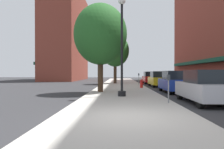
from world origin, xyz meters
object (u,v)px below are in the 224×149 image
at_px(parking_meter_near, 169,85).
at_px(car_silver, 205,87).
at_px(lamppost, 122,44).
at_px(car_red, 150,78).
at_px(car_yellow, 159,79).
at_px(parking_meter_far, 139,77).
at_px(fire_hydrant, 141,83).
at_px(car_blue, 175,82).
at_px(tree_near, 115,51).
at_px(tree_mid, 100,34).

relative_size(parking_meter_near, car_silver, 0.30).
xyz_separation_m(lamppost, car_red, (4.08, 17.22, -2.39)).
relative_size(parking_meter_near, car_yellow, 0.30).
relative_size(parking_meter_near, parking_meter_far, 1.00).
distance_m(fire_hydrant, car_silver, 9.47).
relative_size(car_blue, car_red, 1.00).
bearing_deg(lamppost, car_red, 76.68).
height_order(parking_meter_near, car_blue, car_blue).
xyz_separation_m(fire_hydrant, car_red, (2.19, 10.09, 0.29)).
relative_size(fire_hydrant, car_silver, 0.18).
relative_size(tree_near, car_yellow, 1.48).
bearing_deg(car_red, parking_meter_far, -114.67).
bearing_deg(car_red, lamppost, -104.61).
height_order(tree_near, tree_mid, tree_mid).
xyz_separation_m(car_yellow, car_red, (0.00, 6.66, 0.00)).
bearing_deg(tree_near, parking_meter_near, -81.19).
bearing_deg(parking_meter_far, parking_meter_near, -90.00).
distance_m(fire_hydrant, parking_meter_near, 10.00).
xyz_separation_m(parking_meter_near, car_red, (1.95, 20.07, -0.14)).
height_order(tree_near, car_red, tree_near).
relative_size(car_silver, car_blue, 1.00).
xyz_separation_m(parking_meter_far, tree_mid, (-3.67, -9.77, 3.37)).
xyz_separation_m(lamppost, car_silver, (4.08, -2.08, -2.39)).
bearing_deg(car_red, parking_meter_near, -96.84).
bearing_deg(fire_hydrant, tree_near, 107.26).
distance_m(tree_mid, car_red, 15.74).
height_order(parking_meter_far, car_red, car_red).
relative_size(car_blue, car_yellow, 1.00).
height_order(lamppost, tree_mid, tree_mid).
relative_size(lamppost, car_silver, 1.37).
bearing_deg(car_blue, parking_meter_near, -106.71).
relative_size(parking_meter_near, tree_mid, 0.20).
bearing_deg(car_silver, tree_near, 105.51).
distance_m(lamppost, car_red, 17.86).
xyz_separation_m(lamppost, parking_meter_far, (2.13, 12.71, -2.25)).
relative_size(fire_hydrant, tree_mid, 0.12).
xyz_separation_m(parking_meter_near, tree_near, (-2.85, 18.38, 3.43)).
xyz_separation_m(fire_hydrant, parking_meter_far, (0.24, 5.58, 0.43)).
distance_m(parking_meter_far, car_yellow, 2.90).
height_order(lamppost, fire_hydrant, lamppost).
bearing_deg(fire_hydrant, tree_mid, -129.31).
bearing_deg(parking_meter_near, car_blue, 73.44).
distance_m(parking_meter_far, car_red, 4.92).
bearing_deg(car_red, car_silver, -91.29).
bearing_deg(parking_meter_far, car_blue, -77.78).
relative_size(parking_meter_far, car_silver, 0.30).
bearing_deg(car_blue, parking_meter_far, 102.07).
distance_m(parking_meter_far, car_silver, 14.92).
xyz_separation_m(parking_meter_near, parking_meter_far, (0.00, 15.56, 0.00)).
bearing_deg(parking_meter_far, fire_hydrant, -92.49).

